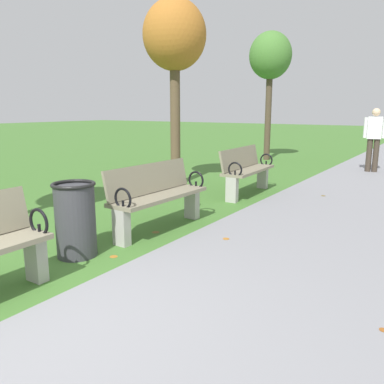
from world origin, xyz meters
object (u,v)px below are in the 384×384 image
(tree_3, at_px, (270,58))
(pedestrian_walking, at_px, (374,137))
(trash_bin, at_px, (75,219))
(tree_2, at_px, (175,39))
(park_bench_3, at_px, (246,169))
(park_bench_2, at_px, (157,195))

(tree_3, distance_m, pedestrian_walking, 4.13)
(trash_bin, bearing_deg, tree_2, 111.01)
(tree_3, height_order, trash_bin, tree_3)
(park_bench_3, height_order, tree_2, tree_2)
(park_bench_2, relative_size, trash_bin, 1.92)
(park_bench_2, bearing_deg, tree_2, 121.46)
(park_bench_3, relative_size, tree_3, 0.41)
(park_bench_2, distance_m, tree_3, 8.59)
(park_bench_2, xyz_separation_m, tree_3, (-1.79, 7.96, 2.68))
(trash_bin, bearing_deg, park_bench_2, 83.41)
(park_bench_3, bearing_deg, tree_3, 108.89)
(pedestrian_walking, bearing_deg, tree_3, 163.67)
(park_bench_3, distance_m, pedestrian_walking, 4.54)
(pedestrian_walking, height_order, trash_bin, pedestrian_walking)
(park_bench_3, relative_size, pedestrian_walking, 1.00)
(park_bench_2, relative_size, tree_2, 0.42)
(park_bench_2, bearing_deg, park_bench_3, 90.00)
(park_bench_2, relative_size, park_bench_3, 1.00)
(park_bench_3, height_order, trash_bin, park_bench_3)
(tree_2, bearing_deg, park_bench_3, -1.75)
(tree_2, xyz_separation_m, pedestrian_walking, (3.25, 4.19, -2.08))
(trash_bin, bearing_deg, tree_3, 100.06)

